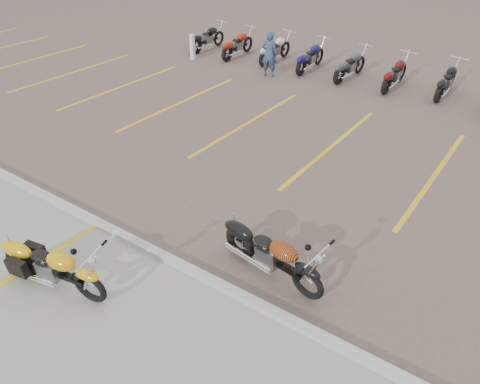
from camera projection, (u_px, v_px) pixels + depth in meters
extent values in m
plane|color=brown|center=(247.00, 217.00, 9.76)|extent=(100.00, 100.00, 0.00)
cube|color=#9E9B93|center=(69.00, 366.00, 6.66)|extent=(60.00, 5.00, 0.01)
cube|color=#ADAAA3|center=(184.00, 267.00, 8.35)|extent=(60.00, 0.18, 0.12)
torus|color=black|center=(92.00, 287.00, 7.57)|extent=(0.63, 0.22, 0.62)
torus|color=black|center=(23.00, 262.00, 8.10)|extent=(0.68, 0.28, 0.66)
cube|color=black|center=(56.00, 271.00, 7.80)|extent=(1.25, 0.34, 0.10)
cube|color=slate|center=(53.00, 268.00, 7.79)|extent=(0.45, 0.36, 0.33)
ellipsoid|color=#D69B0B|center=(64.00, 260.00, 7.52)|extent=(0.60, 0.40, 0.29)
ellipsoid|color=black|center=(44.00, 254.00, 7.70)|extent=(0.41, 0.31, 0.12)
torus|color=black|center=(309.00, 283.00, 7.64)|extent=(0.65, 0.20, 0.64)
torus|color=black|center=(242.00, 242.00, 8.54)|extent=(0.69, 0.27, 0.68)
cube|color=black|center=(274.00, 259.00, 8.06)|extent=(1.28, 0.31, 0.10)
cube|color=slate|center=(272.00, 255.00, 8.06)|extent=(0.45, 0.35, 0.33)
ellipsoid|color=black|center=(287.00, 250.00, 7.71)|extent=(0.61, 0.40, 0.29)
ellipsoid|color=black|center=(266.00, 240.00, 8.00)|extent=(0.42, 0.31, 0.12)
imported|color=navy|center=(269.00, 54.00, 17.02)|extent=(0.68, 0.55, 1.61)
cube|color=white|center=(192.00, 47.00, 18.94)|extent=(0.15, 0.15, 1.00)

